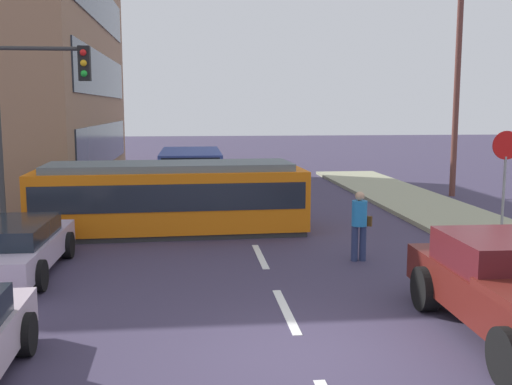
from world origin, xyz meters
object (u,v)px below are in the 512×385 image
object	(u,v)px
utility_pole_mid	(457,83)
traffic_light_mast	(34,107)
pedestrian_crossing	(360,222)
parked_sedan_mid	(12,247)
parked_sedan_far	(89,194)
streetcar_tram	(171,197)
stop_sign	(505,162)
city_bus	(191,168)

from	to	relation	value
utility_pole_mid	traffic_light_mast	bearing A→B (deg)	-150.62
pedestrian_crossing	parked_sedan_mid	xyz separation A→B (m)	(-7.84, -0.35, -0.32)
parked_sedan_far	streetcar_tram	bearing A→B (deg)	-53.00
parked_sedan_far	traffic_light_mast	distance (m)	6.73
pedestrian_crossing	traffic_light_mast	size ratio (longest dim) A/B	0.32
pedestrian_crossing	stop_sign	distance (m)	4.73
city_bus	traffic_light_mast	xyz separation A→B (m)	(-3.80, -10.46, 2.59)
city_bus	stop_sign	bearing A→B (deg)	-52.46
stop_sign	streetcar_tram	bearing A→B (deg)	164.99
parked_sedan_mid	stop_sign	bearing A→B (deg)	8.24
city_bus	parked_sedan_far	distance (m)	5.72
parked_sedan_mid	traffic_light_mast	xyz separation A→B (m)	(0.09, 2.09, 3.00)
city_bus	traffic_light_mast	size ratio (longest dim) A/B	1.05
city_bus	stop_sign	distance (m)	13.66
pedestrian_crossing	streetcar_tram	bearing A→B (deg)	140.12
stop_sign	utility_pole_mid	bearing A→B (deg)	73.88
city_bus	streetcar_tram	bearing A→B (deg)	-94.06
parked_sedan_far	stop_sign	size ratio (longest dim) A/B	1.40
parked_sedan_far	stop_sign	world-z (taller)	stop_sign
pedestrian_crossing	traffic_light_mast	world-z (taller)	traffic_light_mast
streetcar_tram	utility_pole_mid	world-z (taller)	utility_pole_mid
parked_sedan_mid	stop_sign	xyz separation A→B (m)	(12.18, 1.76, 1.57)
streetcar_tram	traffic_light_mast	world-z (taller)	traffic_light_mast
stop_sign	traffic_light_mast	size ratio (longest dim) A/B	0.55
streetcar_tram	traffic_light_mast	xyz separation A→B (m)	(-3.20, -2.05, 2.57)
streetcar_tram	traffic_light_mast	size ratio (longest dim) A/B	1.49
pedestrian_crossing	parked_sedan_mid	distance (m)	7.85
city_bus	pedestrian_crossing	distance (m)	12.83
stop_sign	utility_pole_mid	size ratio (longest dim) A/B	0.33
parked_sedan_mid	stop_sign	size ratio (longest dim) A/B	1.56
parked_sedan_mid	utility_pole_mid	xyz separation A→B (m)	(14.64, 10.29, 3.99)
pedestrian_crossing	parked_sedan_far	distance (m)	10.82
traffic_light_mast	utility_pole_mid	distance (m)	16.73
parked_sedan_far	city_bus	bearing A→B (deg)	51.12
traffic_light_mast	utility_pole_mid	world-z (taller)	utility_pole_mid
traffic_light_mast	utility_pole_mid	bearing A→B (deg)	29.38
pedestrian_crossing	parked_sedan_far	world-z (taller)	pedestrian_crossing
pedestrian_crossing	utility_pole_mid	xyz separation A→B (m)	(6.80, 9.94, 3.67)
streetcar_tram	utility_pole_mid	size ratio (longest dim) A/B	0.89
city_bus	pedestrian_crossing	size ratio (longest dim) A/B	3.31
streetcar_tram	stop_sign	world-z (taller)	stop_sign
streetcar_tram	parked_sedan_mid	world-z (taller)	streetcar_tram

